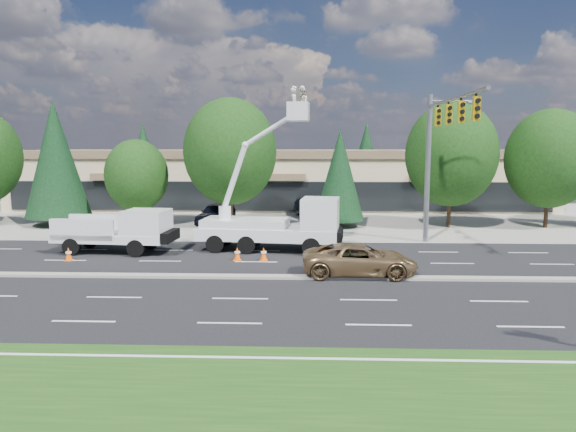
{
  "coord_description": "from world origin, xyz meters",
  "views": [
    {
      "loc": [
        2.56,
        -22.55,
        5.95
      ],
      "look_at": [
        1.65,
        3.21,
        2.4
      ],
      "focal_mm": 32.0,
      "sensor_mm": 36.0,
      "label": 1
    }
  ],
  "objects_px": {
    "utility_pickup": "(121,235)",
    "minivan": "(360,260)",
    "bucket_truck": "(279,217)",
    "signal_mast": "(438,144)"
  },
  "relations": [
    {
      "from": "bucket_truck",
      "to": "utility_pickup",
      "type": "bearing_deg",
      "value": -168.33
    },
    {
      "from": "minivan",
      "to": "bucket_truck",
      "type": "bearing_deg",
      "value": 36.83
    },
    {
      "from": "bucket_truck",
      "to": "minivan",
      "type": "height_order",
      "value": "bucket_truck"
    },
    {
      "from": "utility_pickup",
      "to": "minivan",
      "type": "height_order",
      "value": "utility_pickup"
    },
    {
      "from": "minivan",
      "to": "signal_mast",
      "type": "bearing_deg",
      "value": -37.65
    },
    {
      "from": "utility_pickup",
      "to": "bucket_truck",
      "type": "bearing_deg",
      "value": 9.55
    },
    {
      "from": "utility_pickup",
      "to": "minivan",
      "type": "relative_size",
      "value": 1.22
    },
    {
      "from": "signal_mast",
      "to": "bucket_truck",
      "type": "xyz_separation_m",
      "value": [
        -9.0,
        -0.92,
        -4.14
      ]
    },
    {
      "from": "minivan",
      "to": "utility_pickup",
      "type": "bearing_deg",
      "value": 70.45
    },
    {
      "from": "signal_mast",
      "to": "bucket_truck",
      "type": "distance_m",
      "value": 9.95
    }
  ]
}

